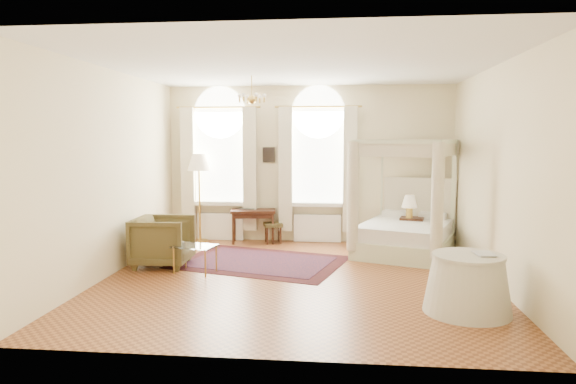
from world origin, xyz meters
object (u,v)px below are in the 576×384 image
object	(u,v)px
nightstand	(412,233)
floor_lamp	(199,167)
coffee_table	(195,248)
armchair	(163,241)
side_table	(467,284)
canopy_bed	(405,228)
writing_desk	(253,214)
stool	(273,226)

from	to	relation	value
nightstand	floor_lamp	bearing A→B (deg)	175.85
coffee_table	floor_lamp	world-z (taller)	floor_lamp
armchair	coffee_table	distance (m)	0.78
side_table	canopy_bed	bearing A→B (deg)	96.71
writing_desk	armchair	bearing A→B (deg)	-119.64
nightstand	coffee_table	distance (m)	4.38
stool	canopy_bed	bearing A→B (deg)	-16.69
coffee_table	floor_lamp	xyz separation A→B (m)	(-0.62, 2.52, 1.19)
nightstand	armchair	xyz separation A→B (m)	(-4.46, -1.81, 0.11)
canopy_bed	floor_lamp	bearing A→B (deg)	169.38
coffee_table	stool	bearing A→B (deg)	69.17
canopy_bed	nightstand	distance (m)	0.54
writing_desk	armchair	size ratio (longest dim) A/B	1.04
floor_lamp	side_table	world-z (taller)	floor_lamp
stool	coffee_table	distance (m)	2.70
floor_lamp	side_table	size ratio (longest dim) A/B	1.72
stool	side_table	xyz separation A→B (m)	(3.02, -4.05, 0.01)
writing_desk	floor_lamp	size ratio (longest dim) A/B	0.53
nightstand	coffee_table	bearing A→B (deg)	-149.81
coffee_table	side_table	size ratio (longest dim) A/B	0.69
stool	armchair	world-z (taller)	armchair
canopy_bed	stool	size ratio (longest dim) A/B	5.29
stool	armchair	size ratio (longest dim) A/B	0.48
stool	coffee_table	world-z (taller)	coffee_table
armchair	floor_lamp	distance (m)	2.43
canopy_bed	writing_desk	distance (m)	3.16
nightstand	stool	xyz separation A→B (m)	(-2.83, 0.32, 0.04)
nightstand	armchair	bearing A→B (deg)	-157.90
canopy_bed	armchair	xyz separation A→B (m)	(-4.27, -1.34, -0.06)
nightstand	floor_lamp	size ratio (longest dim) A/B	0.34
nightstand	stool	world-z (taller)	nightstand
floor_lamp	coffee_table	bearing A→B (deg)	-76.22
stool	coffee_table	bearing A→B (deg)	-110.83
canopy_bed	floor_lamp	size ratio (longest dim) A/B	1.29
canopy_bed	writing_desk	world-z (taller)	canopy_bed
armchair	side_table	bearing A→B (deg)	-114.13
canopy_bed	floor_lamp	world-z (taller)	canopy_bed
coffee_table	writing_desk	bearing A→B (deg)	78.01
stool	floor_lamp	bearing A→B (deg)	180.00
canopy_bed	nightstand	world-z (taller)	canopy_bed
coffee_table	side_table	distance (m)	4.26
coffee_table	side_table	world-z (taller)	side_table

